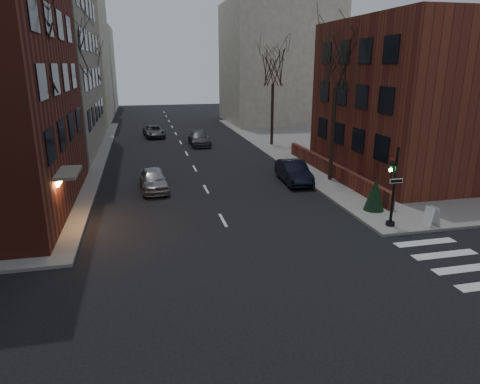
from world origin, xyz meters
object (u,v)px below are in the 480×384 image
(car_lane_silver, at_px, (154,180))
(evergreen_shrub, at_px, (375,194))
(tree_left_c, at_px, (89,63))
(tree_right_a, at_px, (337,62))
(car_lane_far, at_px, (154,131))
(streetlamp_far, at_px, (100,98))
(car_lane_gray, at_px, (199,138))
(sandwich_board, at_px, (432,216))
(tree_left_b, at_px, (68,50))
(tree_left_a, at_px, (30,52))
(parked_sedan, at_px, (294,172))
(tree_right_b, at_px, (273,68))
(traffic_signal, at_px, (393,192))
(streetlamp_near, at_px, (76,121))

(car_lane_silver, distance_m, evergreen_shrub, 13.77)
(tree_left_c, xyz_separation_m, evergreen_shrub, (17.21, -28.66, -6.95))
(tree_right_a, height_order, car_lane_far, tree_right_a)
(streetlamp_far, height_order, car_lane_gray, streetlamp_far)
(evergreen_shrub, bearing_deg, sandwich_board, -61.37)
(streetlamp_far, bearing_deg, evergreen_shrub, -61.56)
(tree_left_b, xyz_separation_m, car_lane_silver, (5.45, -7.48, -8.19))
(tree_left_c, relative_size, streetlamp_far, 1.55)
(tree_left_a, relative_size, sandwich_board, 10.23)
(parked_sedan, height_order, evergreen_shrub, evergreen_shrub)
(tree_left_a, relative_size, streetlamp_far, 1.63)
(car_lane_gray, bearing_deg, tree_right_b, -16.24)
(tree_left_b, height_order, tree_right_a, tree_left_b)
(tree_left_b, xyz_separation_m, car_lane_far, (6.23, 14.07, -8.28))
(car_lane_silver, relative_size, car_lane_gray, 0.89)
(tree_left_c, bearing_deg, tree_left_b, -90.00)
(tree_left_c, distance_m, streetlamp_far, 4.33)
(traffic_signal, bearing_deg, car_lane_gray, 103.98)
(streetlamp_near, distance_m, car_lane_silver, 6.93)
(parked_sedan, relative_size, car_lane_silver, 1.08)
(tree_left_b, height_order, evergreen_shrub, tree_left_b)
(traffic_signal, relative_size, tree_right_a, 0.41)
(car_lane_silver, bearing_deg, tree_right_b, 44.65)
(streetlamp_near, height_order, streetlamp_far, same)
(streetlamp_near, bearing_deg, streetlamp_far, 90.00)
(streetlamp_far, distance_m, car_lane_far, 6.95)
(tree_left_a, distance_m, evergreen_shrub, 18.91)
(tree_right_a, height_order, car_lane_gray, tree_right_a)
(tree_right_b, bearing_deg, streetlamp_far, 149.53)
(traffic_signal, relative_size, tree_left_a, 0.39)
(traffic_signal, height_order, tree_right_b, tree_right_b)
(tree_right_a, xyz_separation_m, parked_sedan, (-2.60, 0.33, -7.27))
(car_lane_gray, bearing_deg, streetlamp_far, 139.99)
(tree_right_a, height_order, car_lane_silver, tree_right_a)
(tree_left_a, xyz_separation_m, tree_left_c, (0.00, 26.00, -0.44))
(streetlamp_near, bearing_deg, tree_left_b, 98.53)
(tree_right_a, bearing_deg, evergreen_shrub, -93.39)
(tree_left_c, bearing_deg, car_lane_silver, -75.75)
(car_lane_far, relative_size, sandwich_board, 4.55)
(streetlamp_near, relative_size, car_lane_far, 1.38)
(traffic_signal, relative_size, evergreen_shrub, 2.15)
(evergreen_shrub, bearing_deg, tree_left_b, 139.57)
(streetlamp_far, relative_size, car_lane_far, 1.38)
(car_lane_silver, xyz_separation_m, sandwich_board, (13.30, -10.02, -0.07))
(tree_right_a, xyz_separation_m, streetlamp_far, (-17.00, 24.00, -3.79))
(tree_left_a, xyz_separation_m, tree_left_b, (0.00, 12.00, 0.44))
(traffic_signal, xyz_separation_m, streetlamp_near, (-16.14, 13.01, 2.33))
(sandwich_board, bearing_deg, evergreen_shrub, 111.98)
(tree_left_b, relative_size, tree_right_a, 1.11)
(parked_sedan, distance_m, sandwich_board, 10.52)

